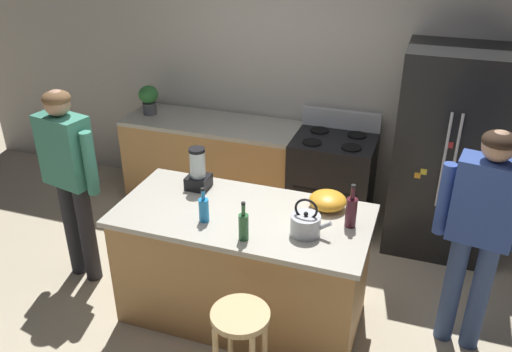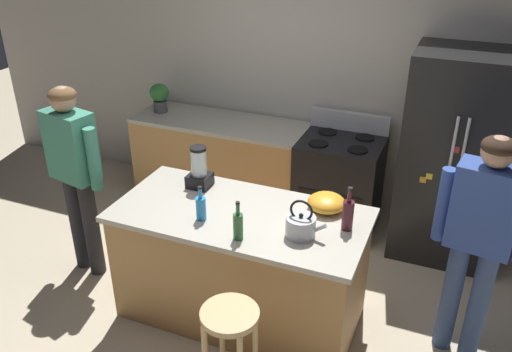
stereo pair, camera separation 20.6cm
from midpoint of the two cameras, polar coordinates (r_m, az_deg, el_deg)
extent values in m
plane|color=beige|center=(4.33, -2.75, -14.37)|extent=(14.00, 14.00, 0.00)
cube|color=#BCB7AD|center=(5.31, 4.80, 10.53)|extent=(8.00, 0.10, 2.70)
cube|color=#B7844C|center=(4.05, -2.89, -9.77)|extent=(1.76, 0.82, 0.87)
cube|color=#B2AD9E|center=(3.79, -3.05, -4.27)|extent=(1.82, 0.88, 0.04)
cube|color=#B7844C|center=(5.54, -4.66, 1.08)|extent=(2.00, 0.64, 0.87)
cube|color=#B2AD9E|center=(5.36, -4.84, 5.45)|extent=(2.00, 0.64, 0.04)
cube|color=black|center=(4.89, 18.73, 2.25)|extent=(0.90, 0.70, 1.84)
cylinder|color=#B7BABF|center=(4.52, 18.22, 1.52)|extent=(0.02, 0.02, 0.83)
cylinder|color=#B7BABF|center=(4.52, 19.22, 1.37)|extent=(0.02, 0.02, 0.83)
cube|color=yellow|center=(4.57, 21.58, 0.38)|extent=(0.05, 0.01, 0.05)
cube|color=red|center=(4.48, 18.78, 3.14)|extent=(0.05, 0.01, 0.05)
cube|color=yellow|center=(4.52, 21.45, 1.84)|extent=(0.05, 0.01, 0.05)
cube|color=yellow|center=(4.58, 16.26, 0.41)|extent=(0.05, 0.01, 0.05)
cube|color=orange|center=(4.60, 15.66, 0.04)|extent=(0.05, 0.01, 0.05)
cube|color=black|center=(5.19, 6.97, -0.70)|extent=(0.76, 0.64, 0.91)
cube|color=black|center=(4.93, 6.10, -2.85)|extent=(0.60, 0.01, 0.24)
cube|color=#B7BABF|center=(5.22, 8.02, 6.00)|extent=(0.76, 0.06, 0.18)
cylinder|color=black|center=(4.89, 4.82, 3.61)|extent=(0.18, 0.18, 0.01)
cylinder|color=black|center=(4.83, 8.96, 3.02)|extent=(0.18, 0.18, 0.01)
cylinder|color=black|center=(5.16, 5.68, 4.87)|extent=(0.18, 0.18, 0.01)
cylinder|color=black|center=(5.10, 9.61, 4.32)|extent=(0.18, 0.18, 0.01)
cylinder|color=#26262B|center=(4.77, -20.23, -5.17)|extent=(0.15, 0.15, 0.89)
cylinder|color=#26262B|center=(4.65, -18.79, -5.84)|extent=(0.15, 0.15, 0.89)
cube|color=#3F8C72|center=(4.38, -20.98, 2.57)|extent=(0.44, 0.30, 0.56)
cylinder|color=#3F8C72|center=(4.59, -22.87, 2.63)|extent=(0.11, 0.11, 0.51)
cylinder|color=#3F8C72|center=(4.22, -18.71, 1.26)|extent=(0.11, 0.11, 0.51)
sphere|color=tan|center=(4.25, -21.83, 7.25)|extent=(0.24, 0.24, 0.20)
ellipsoid|color=brown|center=(4.23, -21.92, 7.69)|extent=(0.25, 0.25, 0.12)
cylinder|color=#384C7A|center=(4.04, 21.37, -11.88)|extent=(0.15, 0.15, 0.89)
cylinder|color=#384C7A|center=(4.05, 18.84, -11.29)|extent=(0.15, 0.15, 0.89)
cube|color=#334C99|center=(3.65, 21.91, -2.56)|extent=(0.43, 0.28, 0.57)
cylinder|color=#334C99|center=(3.70, 18.00, -2.39)|extent=(0.10, 0.10, 0.51)
sphere|color=tan|center=(3.49, 23.00, 2.95)|extent=(0.23, 0.23, 0.20)
ellipsoid|color=#332319|center=(3.48, 23.10, 3.47)|extent=(0.24, 0.24, 0.12)
cylinder|color=tan|center=(3.28, -3.56, -14.70)|extent=(0.36, 0.36, 0.04)
cylinder|color=tan|center=(3.63, -4.45, -17.24)|extent=(0.04, 0.04, 0.66)
cylinder|color=tan|center=(3.57, -0.81, -18.15)|extent=(0.04, 0.04, 0.66)
cylinder|color=#4C4C51|center=(5.68, -12.32, 7.07)|extent=(0.14, 0.14, 0.12)
ellipsoid|color=#337A38|center=(5.63, -12.48, 8.50)|extent=(0.20, 0.20, 0.18)
cube|color=black|center=(4.12, -7.59, -0.65)|extent=(0.17, 0.17, 0.10)
cylinder|color=silver|center=(4.05, -7.72, 1.27)|extent=(0.12, 0.12, 0.21)
cylinder|color=black|center=(4.00, -7.82, 2.75)|extent=(0.12, 0.12, 0.02)
cylinder|color=#471923|center=(3.62, 8.53, -3.91)|extent=(0.08, 0.08, 0.21)
cylinder|color=#471923|center=(3.55, 8.69, -1.84)|extent=(0.03, 0.03, 0.09)
cylinder|color=black|center=(3.52, 8.75, -1.09)|extent=(0.03, 0.03, 0.02)
cylinder|color=#268CD8|center=(3.68, -7.20, -3.67)|extent=(0.07, 0.07, 0.17)
cylinder|color=#268CD8|center=(3.62, -7.30, -2.04)|extent=(0.03, 0.03, 0.07)
cylinder|color=black|center=(3.60, -7.35, -1.43)|extent=(0.03, 0.03, 0.02)
cylinder|color=#2D6638|center=(3.46, -3.05, -5.51)|extent=(0.07, 0.07, 0.18)
cylinder|color=#2D6638|center=(3.39, -3.10, -3.66)|extent=(0.03, 0.03, 0.08)
cylinder|color=black|center=(3.37, -3.12, -2.98)|extent=(0.03, 0.03, 0.02)
ellipsoid|color=orange|center=(3.83, 6.15, -2.64)|extent=(0.27, 0.27, 0.12)
cylinder|color=#B7BABF|center=(3.52, 3.63, -5.27)|extent=(0.20, 0.20, 0.14)
sphere|color=black|center=(3.48, 3.67, -4.09)|extent=(0.03, 0.03, 0.03)
cylinder|color=#B7BABF|center=(3.49, 5.70, -5.34)|extent=(0.09, 0.03, 0.08)
torus|color=black|center=(3.46, 3.69, -3.60)|extent=(0.16, 0.02, 0.16)
camera|label=1|loc=(0.10, -91.49, -0.77)|focal=37.42mm
camera|label=2|loc=(0.10, 88.51, 0.77)|focal=37.42mm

